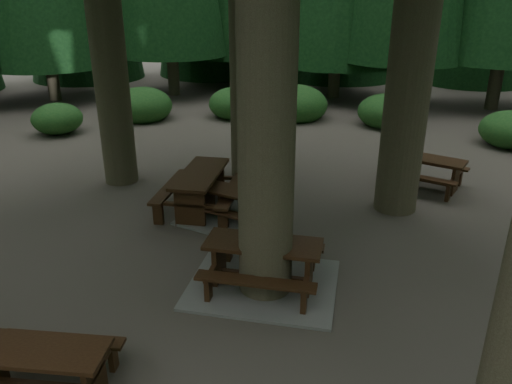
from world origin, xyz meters
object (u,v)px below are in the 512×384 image
(picnic_table_c, at_px, (233,210))
(picnic_table_e, at_px, (40,365))
(picnic_table_a, at_px, (263,271))
(picnic_table_d, at_px, (426,168))
(picnic_table_b, at_px, (201,185))

(picnic_table_c, bearing_deg, picnic_table_e, -83.68)
(picnic_table_a, relative_size, picnic_table_e, 1.40)
(picnic_table_a, bearing_deg, picnic_table_e, -125.81)
(picnic_table_e, bearing_deg, picnic_table_c, 73.66)
(picnic_table_a, relative_size, picnic_table_d, 1.31)
(picnic_table_c, height_order, picnic_table_d, picnic_table_d)
(picnic_table_a, xyz_separation_m, picnic_table_d, (2.20, 5.46, 0.22))
(picnic_table_b, bearing_deg, picnic_table_d, -65.18)
(picnic_table_b, bearing_deg, picnic_table_c, -114.57)
(picnic_table_d, bearing_deg, picnic_table_e, -101.00)
(picnic_table_b, xyz_separation_m, picnic_table_e, (0.64, -5.45, -0.13))
(picnic_table_b, relative_size, picnic_table_d, 1.16)
(picnic_table_b, height_order, picnic_table_d, picnic_table_b)
(picnic_table_a, height_order, picnic_table_b, picnic_table_b)
(picnic_table_b, distance_m, picnic_table_e, 5.49)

